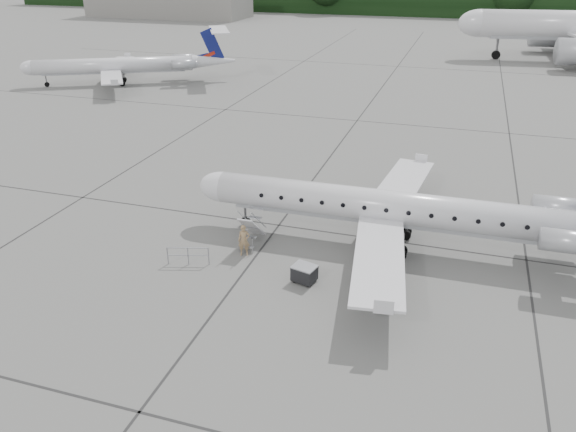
% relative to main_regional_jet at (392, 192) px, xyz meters
% --- Properties ---
extents(ground, '(320.00, 320.00, 0.00)m').
position_rel_main_regional_jet_xyz_m(ground, '(-0.74, -4.86, -3.30)').
color(ground, slate).
rests_on(ground, ground).
extents(treeline, '(260.00, 4.00, 8.00)m').
position_rel_main_regional_jet_xyz_m(treeline, '(-0.74, 125.14, 0.70)').
color(treeline, black).
rests_on(treeline, ground).
extents(main_regional_jet, '(26.04, 18.93, 6.61)m').
position_rel_main_regional_jet_xyz_m(main_regional_jet, '(0.00, 0.00, 0.00)').
color(main_regional_jet, silver).
rests_on(main_regional_jet, ground).
extents(airstair, '(0.88, 2.33, 2.07)m').
position_rel_main_regional_jet_xyz_m(airstair, '(-7.41, -2.24, -2.27)').
color(airstair, silver).
rests_on(airstair, ground).
extents(passenger, '(0.76, 0.62, 1.79)m').
position_rel_main_regional_jet_xyz_m(passenger, '(-7.39, -3.55, -2.41)').
color(passenger, '#937650').
rests_on(passenger, ground).
extents(safety_railing, '(2.13, 0.70, 1.00)m').
position_rel_main_regional_jet_xyz_m(safety_railing, '(-9.87, -5.43, -2.80)').
color(safety_railing, gray).
rests_on(safety_railing, ground).
extents(baggage_cart, '(1.31, 1.16, 0.97)m').
position_rel_main_regional_jet_xyz_m(baggage_cart, '(-3.45, -5.24, -2.82)').
color(baggage_cart, black).
rests_on(baggage_cart, ground).
extents(bg_regional_left, '(30.12, 27.20, 6.48)m').
position_rel_main_regional_jet_xyz_m(bg_regional_left, '(-38.96, 32.38, -0.06)').
color(bg_regional_left, silver).
rests_on(bg_regional_left, ground).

